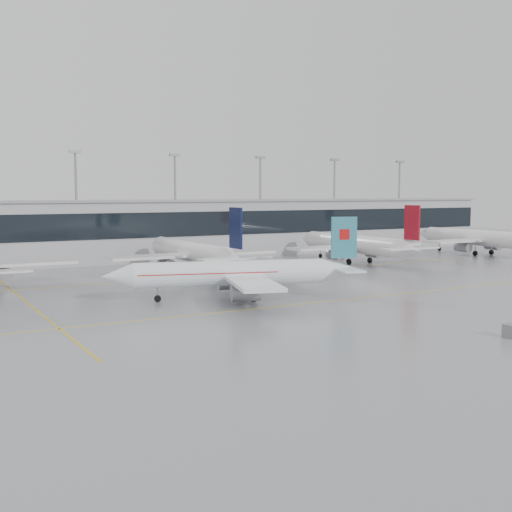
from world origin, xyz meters
TOP-DOWN VIEW (x-y plane):
  - ground at (0.00, 0.00)m, footprint 320.00×320.00m
  - taxi_line_main at (0.00, 0.00)m, footprint 120.00×0.25m
  - taxi_line_north at (0.00, 30.00)m, footprint 120.00×0.25m
  - taxi_line_cross at (-30.00, 15.00)m, footprint 0.25×60.00m
  - terminal at (0.00, 62.00)m, footprint 180.00×15.00m
  - terminal_glass at (0.00, 54.45)m, footprint 180.00×0.20m
  - terminal_roof at (0.00, 62.00)m, footprint 182.00×16.00m
  - light_masts at (0.00, 68.00)m, footprint 156.40×1.00m
  - air_canada_jet at (-5.15, 7.14)m, footprint 33.96×27.25m
  - parked_jet_c at (-0.00, 33.69)m, footprint 29.64×36.96m
  - parked_jet_d at (35.00, 33.69)m, footprint 29.64×36.96m
  - parked_jet_e at (70.00, 33.69)m, footprint 29.64×36.96m
  - gse_unit at (6.86, -25.61)m, footprint 1.34×1.25m

SIDE VIEW (x-z plane):
  - ground at x=0.00m, z-range 0.00..0.00m
  - taxi_line_main at x=0.00m, z-range 0.00..0.01m
  - taxi_line_north at x=0.00m, z-range 0.00..0.01m
  - taxi_line_cross at x=-30.00m, z-range 0.00..0.01m
  - gse_unit at x=6.86m, z-range 0.00..1.29m
  - air_canada_jet at x=-5.15m, z-range -1.98..8.68m
  - parked_jet_c at x=0.00m, z-range -2.15..9.57m
  - parked_jet_d at x=35.00m, z-range -2.15..9.57m
  - parked_jet_e at x=70.00m, z-range -2.15..9.57m
  - terminal at x=0.00m, z-range 0.00..12.00m
  - terminal_glass at x=0.00m, z-range 5.00..10.00m
  - terminal_roof at x=0.00m, z-range 12.00..12.40m
  - light_masts at x=0.00m, z-range 2.04..24.64m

